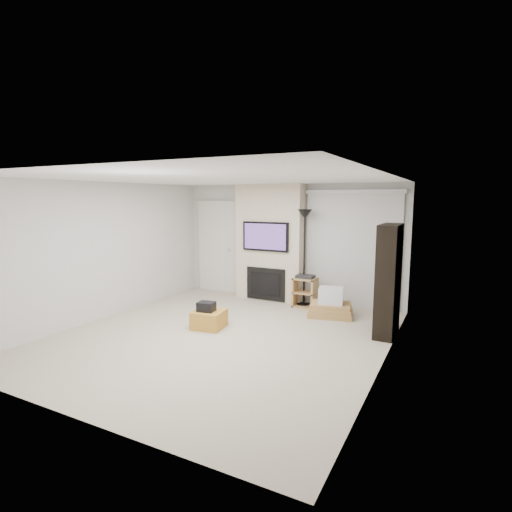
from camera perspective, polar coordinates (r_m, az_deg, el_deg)
The scene contains 16 objects.
floor at distance 6.59m, azimuth -4.87°, elevation -11.31°, with size 5.00×5.50×0.00m, color #B9AC96.
ceiling at distance 6.21m, azimuth -5.16°, elevation 10.97°, with size 5.00×5.50×0.00m, color white.
wall_back at distance 8.71m, azimuth 4.67°, elevation 1.96°, with size 5.00×2.50×0.00m, color silver.
wall_front at distance 4.26m, azimuth -25.22°, elevation -5.48°, with size 5.00×2.50×0.00m, color silver.
wall_left at distance 7.89m, azimuth -20.57°, elevation 0.80°, with size 5.50×2.50×0.00m, color silver.
wall_right at distance 5.40m, azimuth 18.09°, elevation -2.33°, with size 5.50×2.50×0.00m, color silver.
hvac_vent at distance 6.72m, azimuth 1.50°, elevation 10.77°, with size 0.35×0.18×0.01m, color silver.
ottoman at distance 6.96m, azimuth -6.71°, elevation -8.95°, with size 0.50×0.50×0.30m, color #BD862F.
black_bag at distance 6.87m, azimuth -7.11°, elevation -7.18°, with size 0.28×0.22×0.16m, color black.
fireplace_wall at distance 8.66m, azimuth 2.00°, elevation 1.85°, with size 1.50×0.47×2.50m.
entry_door at distance 9.53m, azimuth -5.47°, elevation 1.31°, with size 1.02×0.11×2.14m.
vertical_blinds at distance 8.23m, azimuth 13.58°, elevation 1.54°, with size 1.98×0.10×2.37m.
floor_lamp at distance 8.11m, azimuth 6.96°, elevation 3.66°, with size 0.29×0.29×1.98m.
av_stand at distance 8.22m, azimuth 7.03°, elevation -4.86°, with size 0.45×0.38×0.66m.
box_stack at distance 7.69m, azimuth 10.61°, elevation -6.93°, with size 0.92×0.78×0.54m.
bookshelf at distance 6.74m, azimuth 18.39°, elevation -3.31°, with size 0.30×0.80×1.80m.
Camera 1 is at (3.32, -5.25, 2.20)m, focal length 28.00 mm.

